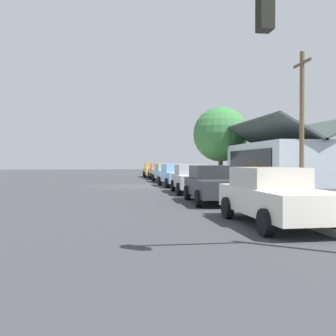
{
  "coord_description": "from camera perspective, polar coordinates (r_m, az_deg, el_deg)",
  "views": [
    {
      "loc": [
        27.49,
        -1.5,
        1.76
      ],
      "look_at": [
        -0.95,
        2.44,
        1.28
      ],
      "focal_mm": 41.02,
      "sensor_mm": 36.0,
      "label": 1
    }
  ],
  "objects": [
    {
      "name": "car_charcoal",
      "position": [
        16.51,
        6.65,
        -2.32
      ],
      "size": [
        4.6,
        2.14,
        1.59
      ],
      "rotation": [
        0.0,
        0.0,
        -0.03
      ],
      "color": "#2D3035",
      "rests_on": "ground"
    },
    {
      "name": "storefront_building",
      "position": [
        31.96,
        17.07,
        0.91
      ],
      "size": [
        12.02,
        6.47,
        4.98
      ],
      "color": "#ADBCC6",
      "rests_on": "ground"
    },
    {
      "name": "car_ivory",
      "position": [
        11.08,
        15.41,
        -3.95
      ],
      "size": [
        4.69,
        2.1,
        1.59
      ],
      "rotation": [
        0.0,
        0.0,
        0.02
      ],
      "color": "silver",
      "rests_on": "ground"
    },
    {
      "name": "car_skyblue",
      "position": [
        27.1,
        1.08,
        -1.04
      ],
      "size": [
        4.58,
        2.19,
        1.59
      ],
      "rotation": [
        0.0,
        0.0,
        0.06
      ],
      "color": "#8CB7E0",
      "rests_on": "ground"
    },
    {
      "name": "car_silver",
      "position": [
        21.57,
        3.44,
        -1.55
      ],
      "size": [
        4.65,
        2.13,
        1.59
      ],
      "rotation": [
        0.0,
        0.0,
        -0.04
      ],
      "color": "silver",
      "rests_on": "ground"
    },
    {
      "name": "car_mustard",
      "position": [
        43.57,
        -2.38,
        -0.28
      ],
      "size": [
        4.94,
        2.03,
        1.59
      ],
      "rotation": [
        0.0,
        0.0,
        -0.02
      ],
      "color": "gold",
      "rests_on": "ground"
    },
    {
      "name": "fire_hydrant_red",
      "position": [
        35.56,
        1.35,
        -1.07
      ],
      "size": [
        0.22,
        0.22,
        0.71
      ],
      "color": "red",
      "rests_on": "sidewalk_curb"
    },
    {
      "name": "utility_pole_wooden",
      "position": [
        21.38,
        19.27,
        6.73
      ],
      "size": [
        1.8,
        0.24,
        7.5
      ],
      "color": "brown",
      "rests_on": "ground"
    },
    {
      "name": "sidewalk_curb",
      "position": [
        28.44,
        6.59,
        -2.43
      ],
      "size": [
        60.0,
        4.2,
        0.16
      ],
      "primitive_type": "cube",
      "color": "#B2AFA8",
      "rests_on": "ground"
    },
    {
      "name": "shade_tree",
      "position": [
        38.39,
        7.83,
        4.99
      ],
      "size": [
        5.43,
        5.43,
        7.18
      ],
      "color": "brown",
      "rests_on": "ground"
    },
    {
      "name": "ground_plane",
      "position": [
        27.59,
        -4.76,
        -2.7
      ],
      "size": [
        120.0,
        120.0,
        0.0
      ],
      "primitive_type": "plane",
      "color": "#38383D"
    },
    {
      "name": "car_seafoam",
      "position": [
        32.59,
        -0.22,
        -0.7
      ],
      "size": [
        4.72,
        2.25,
        1.59
      ],
      "rotation": [
        0.0,
        0.0,
        0.06
      ],
      "color": "#9ED1BC",
      "rests_on": "ground"
    },
    {
      "name": "car_coral",
      "position": [
        38.35,
        -1.3,
        -0.45
      ],
      "size": [
        4.58,
        2.12,
        1.59
      ],
      "rotation": [
        0.0,
        0.0,
        -0.01
      ],
      "color": "#EA8C75",
      "rests_on": "ground"
    }
  ]
}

